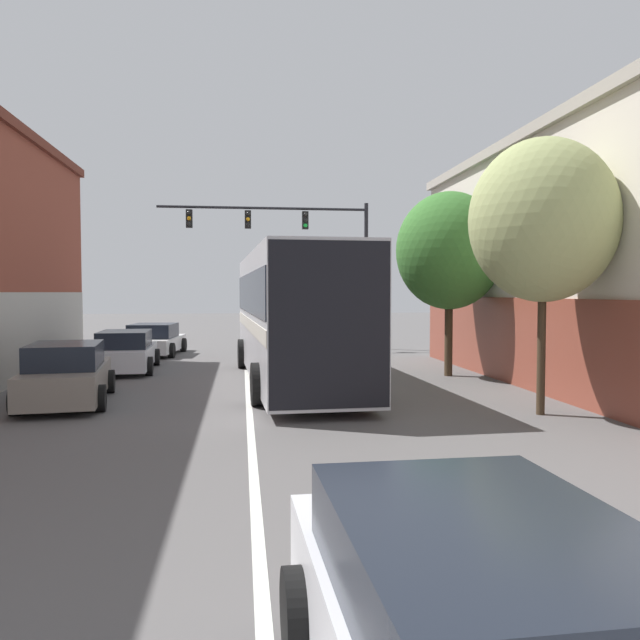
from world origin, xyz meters
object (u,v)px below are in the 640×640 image
parked_car_left_near (126,352)px  street_tree_near (543,221)px  street_tree_far (449,251)px  bus (293,311)px  parked_car_left_far (154,340)px  traffic_signal_gantry (298,239)px  parked_car_left_mid (67,375)px

parked_car_left_near → street_tree_near: bearing=-133.7°
parked_car_left_near → street_tree_far: bearing=-106.7°
bus → parked_car_left_far: 10.12m
traffic_signal_gantry → street_tree_far: traffic_signal_gantry is taller
parked_car_left_mid → street_tree_far: (10.52, 3.57, 3.23)m
parked_car_left_near → bus: bearing=-124.6°
parked_car_left_mid → street_tree_near: size_ratio=0.76×
bus → street_tree_far: size_ratio=2.06×
parked_car_left_far → street_tree_far: bearing=-123.1°
street_tree_near → street_tree_far: street_tree_near is taller
street_tree_far → traffic_signal_gantry: bearing=112.2°
parked_car_left_near → parked_car_left_far: 5.35m
street_tree_far → bus: bearing=-171.3°
parked_car_left_near → parked_car_left_mid: (-0.26, -6.09, 0.04)m
parked_car_left_far → street_tree_near: (9.97, -14.10, 3.51)m
street_tree_near → street_tree_far: bearing=89.2°
street_tree_near → street_tree_far: size_ratio=1.02×
traffic_signal_gantry → parked_car_left_far: bearing=-165.3°
traffic_signal_gantry → street_tree_near: bearing=-76.4°
bus → street_tree_far: (4.96, 0.76, 1.82)m
parked_car_left_near → parked_car_left_far: size_ratio=1.05×
parked_car_left_mid → street_tree_near: bearing=-111.4°
street_tree_near → parked_car_left_far: bearing=125.3°
bus → street_tree_near: (4.87, -5.48, 2.05)m
parked_car_left_mid → traffic_signal_gantry: 15.28m
bus → parked_car_left_mid: (-5.56, -2.81, -1.40)m
parked_car_left_near → street_tree_far: size_ratio=0.80×
parked_car_left_far → traffic_signal_gantry: bearing=-70.3°
traffic_signal_gantry → bus: bearing=-96.0°
traffic_signal_gantry → street_tree_far: bearing=-67.8°
bus → street_tree_near: size_ratio=2.02×
bus → parked_car_left_mid: bus is taller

